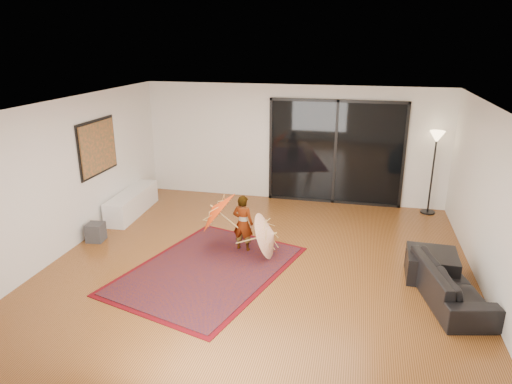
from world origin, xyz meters
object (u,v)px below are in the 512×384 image
(ottoman, at_px, (431,265))
(media_console, at_px, (132,203))
(child, at_px, (243,223))
(sofa, at_px, (449,282))

(ottoman, bearing_deg, media_console, 165.70)
(ottoman, distance_m, child, 3.22)
(child, bearing_deg, ottoman, -176.31)
(ottoman, bearing_deg, child, 174.63)
(media_console, height_order, ottoman, media_console)
(sofa, relative_size, child, 1.75)
(media_console, distance_m, sofa, 6.55)
(media_console, height_order, sofa, sofa)
(ottoman, bearing_deg, sofa, -74.17)
(media_console, relative_size, sofa, 0.98)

